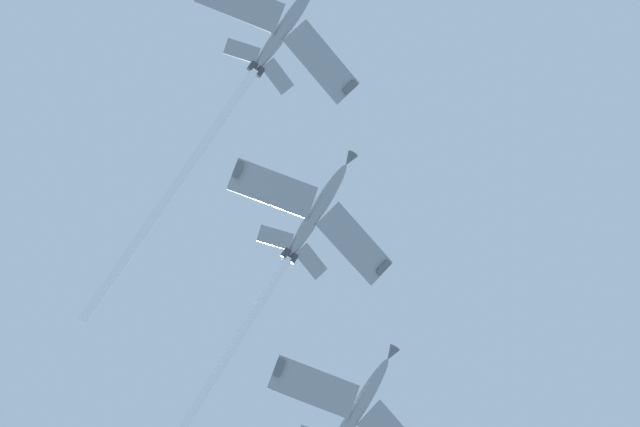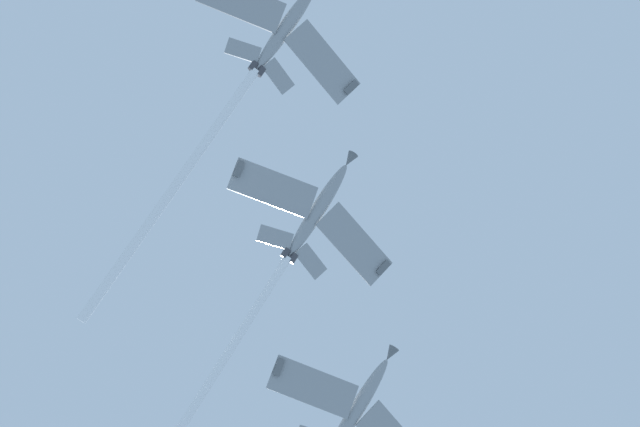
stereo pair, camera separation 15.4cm
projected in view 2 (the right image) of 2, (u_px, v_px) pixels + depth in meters
The scene contains 2 objects.
jet_lead at pixel (243, 89), 93.58m from camera, with size 19.66×39.46×21.52m.
jet_second at pixel (275, 277), 92.94m from camera, with size 19.61×41.46×22.85m.
Camera 2 is at (-13.60, 13.03, 1.84)m, focal length 50.38 mm.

